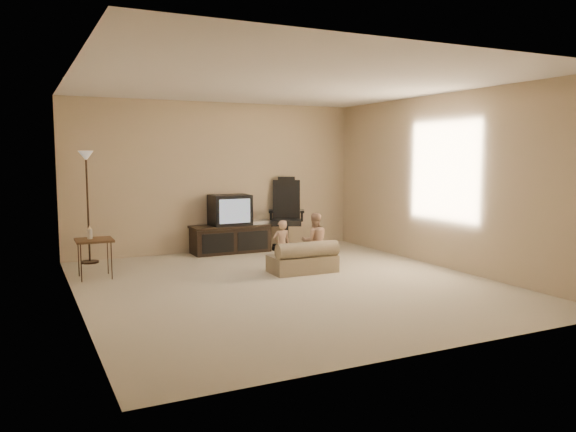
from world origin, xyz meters
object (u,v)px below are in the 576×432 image
at_px(toddler_left, 282,245).
at_px(floor_lamp, 87,182).
at_px(toddler_right, 314,241).
at_px(child_sofa, 304,260).
at_px(tv_stand, 231,229).
at_px(office_chair, 286,223).
at_px(side_table, 94,240).

bearing_deg(toddler_left, floor_lamp, -37.52).
bearing_deg(toddler_right, child_sofa, 47.08).
distance_m(child_sofa, toddler_right, 0.38).
relative_size(tv_stand, floor_lamp, 0.81).
xyz_separation_m(tv_stand, floor_lamp, (-2.24, 0.06, 0.83)).
xyz_separation_m(office_chair, toddler_left, (-0.87, -1.65, -0.09)).
bearing_deg(toddler_left, side_table, -15.79).
xyz_separation_m(side_table, floor_lamp, (0.06, 1.12, 0.73)).
xyz_separation_m(child_sofa, toddler_left, (-0.22, 0.25, 0.18)).
xyz_separation_m(floor_lamp, child_sofa, (2.60, -2.03, -1.05)).
height_order(tv_stand, toddler_left, tv_stand).
distance_m(office_chair, side_table, 3.45).
height_order(tv_stand, child_sofa, tv_stand).
distance_m(side_table, toddler_left, 2.53).
xyz_separation_m(tv_stand, toddler_right, (0.61, -1.81, 0.00)).
bearing_deg(child_sofa, toddler_left, 132.43).
height_order(office_chair, toddler_right, office_chair).
bearing_deg(toddler_right, toddler_left, 4.08).
bearing_deg(office_chair, toddler_right, -77.42).
height_order(tv_stand, side_table, tv_stand).
bearing_deg(tv_stand, child_sofa, -80.41).
height_order(tv_stand, toddler_right, tv_stand).
height_order(office_chair, toddler_left, office_chair).
height_order(floor_lamp, child_sofa, floor_lamp).
bearing_deg(toddler_left, tv_stand, -86.30).
bearing_deg(floor_lamp, side_table, -93.16).
bearing_deg(toddler_left, child_sofa, 130.53).
height_order(floor_lamp, toddler_right, floor_lamp).
relative_size(office_chair, toddler_right, 1.55).
bearing_deg(tv_stand, side_table, -155.86).
xyz_separation_m(tv_stand, side_table, (-2.30, -1.06, 0.10)).
xyz_separation_m(side_table, child_sofa, (2.66, -0.91, -0.32)).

